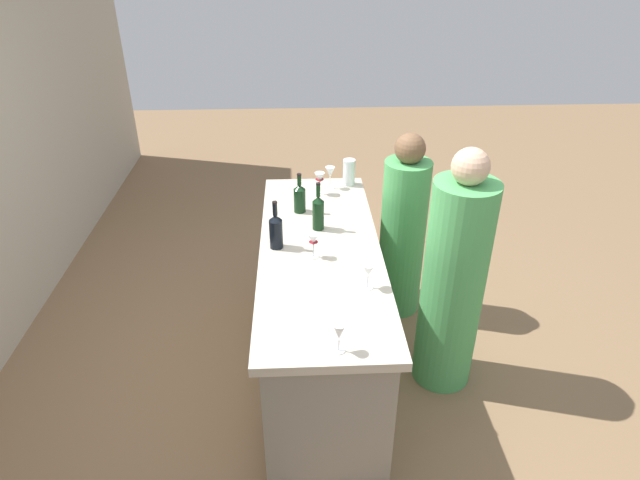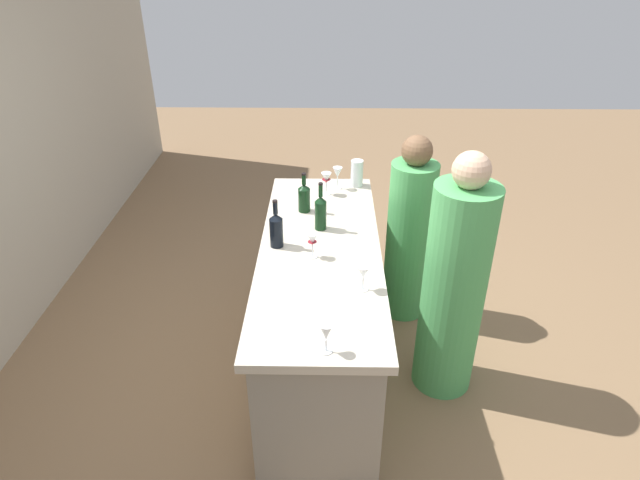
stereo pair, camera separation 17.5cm
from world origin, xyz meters
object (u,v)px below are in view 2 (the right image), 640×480
Objects in this scene: wine_glass_near_center at (337,173)px; wine_glass_far_center at (312,241)px; wine_bottle_second_left_dark_green at (321,212)px; wine_bottle_center_dark_green at (304,197)px; wine_glass_near_left at (363,273)px; wine_glass_near_right at (326,334)px; wine_glass_far_left at (326,179)px; water_pitcher at (357,173)px; person_center_guest at (409,236)px; person_left_guest at (454,288)px; wine_bottle_leftmost_near_black at (276,229)px.

wine_glass_near_center is 0.96m from wine_glass_far_center.
wine_bottle_second_left_dark_green is 0.27m from wine_bottle_center_dark_green.
wine_glass_near_left is 0.89× the size of wine_glass_near_center.
wine_glass_near_right is at bearing -173.65° from wine_bottle_center_dark_green.
wine_glass_far_left reaches higher than wine_glass_far_center.
wine_bottle_center_dark_green reaches higher than water_pitcher.
person_center_guest is at bearing -20.78° from wine_glass_near_left.
wine_glass_near_center is 0.15m from water_pitcher.
person_left_guest is (0.79, -0.76, -0.30)m from wine_glass_near_right.
person_center_guest is at bearing -20.97° from wine_glass_near_right.
wine_glass_far_center is (-0.85, 0.07, -0.01)m from wine_glass_far_left.
wine_glass_far_center is 1.07m from person_center_guest.
person_left_guest is (-0.60, -0.91, -0.31)m from wine_bottle_center_dark_green.
person_center_guest is at bearing -55.21° from wine_bottle_leftmost_near_black.
wine_glass_near_left is 0.09× the size of person_left_guest.
person_left_guest reaches higher than wine_bottle_second_left_dark_green.
wine_bottle_leftmost_near_black is 1.54× the size of water_pitcher.
wine_bottle_leftmost_near_black is at bearing 155.86° from wine_glass_near_center.
wine_glass_far_left is at bearing -3.59° from wine_bottle_second_left_dark_green.
wine_bottle_center_dark_green is at bearing -37.18° from person_left_guest.
person_left_guest reaches higher than wine_bottle_leftmost_near_black.
wine_glass_far_left is 1.20m from person_left_guest.
wine_bottle_second_left_dark_green is 0.71m from water_pitcher.
water_pitcher is 0.12× the size of person_left_guest.
wine_bottle_second_left_dark_green is (0.22, -0.26, 0.01)m from wine_bottle_leftmost_near_black.
wine_glass_far_left is (0.27, -0.15, 0.01)m from wine_bottle_center_dark_green.
wine_bottle_second_left_dark_green is 0.93m from person_left_guest.
wine_bottle_center_dark_green is at bearing 151.56° from wine_glass_far_left.
wine_glass_far_center is at bearing 170.71° from wine_glass_near_center.
person_left_guest is (0.30, -0.57, -0.31)m from wine_glass_near_left.
wine_bottle_second_left_dark_green is 2.09× the size of wine_glass_far_center.
wine_bottle_center_dark_green reaches higher than wine_glass_near_right.
wine_glass_near_center is at bearing 109.44° from water_pitcher.
person_center_guest is at bearing -57.46° from wine_bottle_second_left_dark_green.
person_center_guest reaches higher than wine_glass_near_center.
wine_bottle_second_left_dark_green is 0.34m from wine_glass_far_center.
person_left_guest is at bearing -144.65° from wine_glass_near_center.
wine_bottle_second_left_dark_green is 0.70m from wine_glass_near_left.
wine_glass_far_left is at bearing -21.79° from wine_bottle_leftmost_near_black.
wine_bottle_center_dark_green is at bearing 148.52° from wine_glass_near_center.
wine_glass_near_right reaches higher than wine_glass_near_left.
water_pitcher is at bearing -65.79° from person_left_guest.
wine_glass_far_center is at bearing 40.44° from wine_glass_near_left.
water_pitcher is 0.59m from person_center_guest.
wine_bottle_second_left_dark_green reaches higher than wine_bottle_center_dark_green.
wine_glass_near_center is at bearing 5.37° from wine_glass_near_left.
wine_glass_far_left reaches higher than wine_glass_near_left.
water_pitcher reaches higher than wine_glass_near_left.
wine_bottle_leftmost_near_black is 0.78m from wine_glass_far_left.
wine_bottle_leftmost_near_black is 1.11m from person_left_guest.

